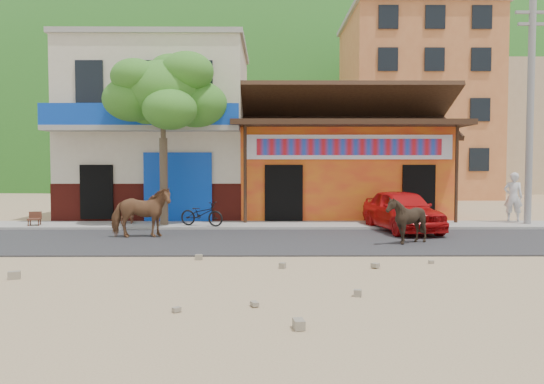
{
  "coord_description": "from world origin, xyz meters",
  "views": [
    {
      "loc": [
        -0.97,
        -12.58,
        2.22
      ],
      "look_at": [
        -0.86,
        3.0,
        1.4
      ],
      "focal_mm": 35.0,
      "sensor_mm": 36.0,
      "label": 1
    }
  ],
  "objects": [
    {
      "name": "apartment_front",
      "position": [
        9.0,
        24.0,
        6.0
      ],
      "size": [
        9.0,
        9.0,
        12.0
      ],
      "primitive_type": "cube",
      "color": "#CC723F",
      "rests_on": "ground"
    },
    {
      "name": "utility_pole",
      "position": [
        8.2,
        6.0,
        4.12
      ],
      "size": [
        0.24,
        0.24,
        8.0
      ],
      "primitive_type": "cylinder",
      "color": "gray",
      "rests_on": "sidewalk"
    },
    {
      "name": "tree",
      "position": [
        -4.6,
        5.8,
        3.12
      ],
      "size": [
        3.0,
        3.0,
        6.0
      ],
      "primitive_type": null,
      "color": "#2D721E",
      "rests_on": "sidewalk"
    },
    {
      "name": "cafe_chair_left",
      "position": [
        -9.0,
        5.56,
        0.56
      ],
      "size": [
        0.49,
        0.49,
        0.87
      ],
      "primitive_type": null,
      "rotation": [
        0.0,
        0.0,
        0.22
      ],
      "color": "#4D2619",
      "rests_on": "sidewalk"
    },
    {
      "name": "cafe_building",
      "position": [
        -5.5,
        10.0,
        3.5
      ],
      "size": [
        7.0,
        6.0,
        7.0
      ],
      "primitive_type": "cube",
      "color": "beige",
      "rests_on": "ground"
    },
    {
      "name": "pedestrian",
      "position": [
        8.0,
        6.7,
        1.02
      ],
      "size": [
        0.75,
        0.59,
        1.8
      ],
      "primitive_type": "imported",
      "rotation": [
        0.0,
        0.0,
        2.87
      ],
      "color": "silver",
      "rests_on": "sidewalk"
    },
    {
      "name": "apartment_rear",
      "position": [
        18.0,
        30.0,
        5.0
      ],
      "size": [
        8.0,
        8.0,
        10.0
      ],
      "primitive_type": "cube",
      "color": "tan",
      "rests_on": "ground"
    },
    {
      "name": "ground",
      "position": [
        0.0,
        0.0,
        0.0
      ],
      "size": [
        120.0,
        120.0,
        0.0
      ],
      "primitive_type": "plane",
      "color": "#9E825B",
      "rests_on": "ground"
    },
    {
      "name": "cow_tan",
      "position": [
        -4.75,
        3.12,
        0.78
      ],
      "size": [
        1.86,
        1.06,
        1.49
      ],
      "primitive_type": "imported",
      "rotation": [
        0.0,
        0.0,
        1.72
      ],
      "color": "brown",
      "rests_on": "road"
    },
    {
      "name": "cafe_chair_right",
      "position": [
        -6.0,
        6.2,
        0.58
      ],
      "size": [
        0.47,
        0.47,
        0.92
      ],
      "primitive_type": null,
      "rotation": [
        0.0,
        0.0,
        0.11
      ],
      "color": "#52331B",
      "rests_on": "sidewalk"
    },
    {
      "name": "sidewalk",
      "position": [
        0.0,
        6.0,
        0.06
      ],
      "size": [
        60.0,
        2.0,
        0.12
      ],
      "primitive_type": "cube",
      "color": "gray",
      "rests_on": "ground"
    },
    {
      "name": "red_car",
      "position": [
        3.4,
        4.62,
        0.72
      ],
      "size": [
        2.19,
        4.19,
        1.36
      ],
      "primitive_type": "imported",
      "rotation": [
        0.0,
        0.0,
        0.15
      ],
      "color": "red",
      "rests_on": "road"
    },
    {
      "name": "cow_dark",
      "position": [
        2.81,
        1.81,
        0.69
      ],
      "size": [
        1.34,
        1.23,
        1.3
      ],
      "primitive_type": "imported",
      "rotation": [
        0.0,
        0.0,
        -1.73
      ],
      "color": "black",
      "rests_on": "road"
    },
    {
      "name": "road",
      "position": [
        0.0,
        2.5,
        0.02
      ],
      "size": [
        60.0,
        5.0,
        0.04
      ],
      "primitive_type": "cube",
      "color": "#28282B",
      "rests_on": "ground"
    },
    {
      "name": "dance_club",
      "position": [
        2.0,
        10.0,
        1.8
      ],
      "size": [
        8.0,
        6.0,
        3.6
      ],
      "primitive_type": "cube",
      "color": "orange",
      "rests_on": "ground"
    },
    {
      "name": "hillside",
      "position": [
        0.0,
        70.0,
        12.0
      ],
      "size": [
        100.0,
        40.0,
        24.0
      ],
      "primitive_type": "ellipsoid",
      "color": "#194C14",
      "rests_on": "ground"
    },
    {
      "name": "scooter",
      "position": [
        -3.23,
        5.35,
        0.54
      ],
      "size": [
        1.68,
        1.08,
        0.83
      ],
      "primitive_type": "imported",
      "rotation": [
        0.0,
        0.0,
        1.21
      ],
      "color": "black",
      "rests_on": "sidewalk"
    }
  ]
}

